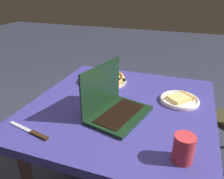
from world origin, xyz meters
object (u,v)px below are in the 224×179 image
object	(u,v)px
laptop	(113,105)
table_knife	(32,132)
pizza_tray	(103,79)
drink_cup	(184,148)
pizza_plate	(180,99)
dining_table	(121,117)

from	to	relation	value
laptop	table_knife	distance (m)	0.41
pizza_tray	drink_cup	bearing A→B (deg)	-136.91
table_knife	drink_cup	world-z (taller)	drink_cup
laptop	pizza_tray	world-z (taller)	laptop
laptop	table_knife	size ratio (longest dim) A/B	1.48
pizza_plate	pizza_tray	size ratio (longest dim) A/B	0.68
pizza_plate	pizza_tray	world-z (taller)	pizza_tray
pizza_tray	table_knife	bearing A→B (deg)	172.29
pizza_tray	drink_cup	distance (m)	0.83
dining_table	drink_cup	distance (m)	0.51
dining_table	laptop	world-z (taller)	laptop
pizza_tray	pizza_plate	bearing A→B (deg)	-103.31
table_knife	drink_cup	xyz separation A→B (m)	(0.05, -0.65, 0.05)
pizza_plate	table_knife	distance (m)	0.80
table_knife	dining_table	bearing A→B (deg)	-37.94
dining_table	table_knife	world-z (taller)	table_knife
pizza_plate	dining_table	bearing A→B (deg)	115.11
pizza_plate	table_knife	bearing A→B (deg)	131.18
pizza_tray	table_knife	size ratio (longest dim) A/B	1.30
laptop	pizza_plate	distance (m)	0.41
laptop	drink_cup	bearing A→B (deg)	-122.07
pizza_plate	laptop	bearing A→B (deg)	129.36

